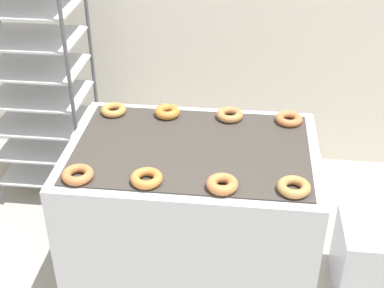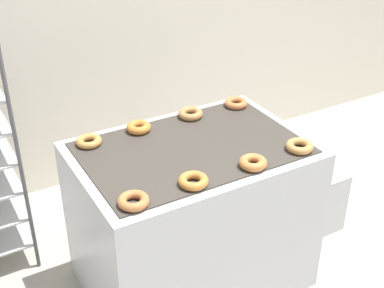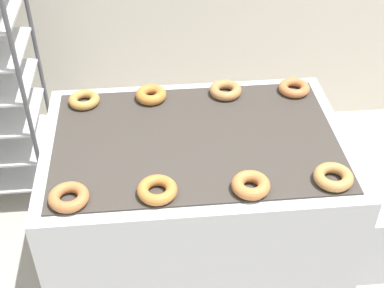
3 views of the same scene
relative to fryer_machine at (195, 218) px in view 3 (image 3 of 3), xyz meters
name	(u,v)px [view 3 (image 3 of 3)]	position (x,y,z in m)	size (l,w,h in m)	color
fryer_machine	(195,218)	(0.00, 0.00, 0.00)	(1.27, 0.87, 0.94)	#B7BABF
glaze_bin	(382,226)	(0.99, 0.08, -0.25)	(0.34, 0.40, 0.44)	#B7BABF
donut_near_left	(69,197)	(-0.49, -0.32, 0.49)	(0.15, 0.15, 0.04)	#AD6939
donut_near_midleft	(157,190)	(-0.17, -0.31, 0.49)	(0.15, 0.15, 0.04)	#B67232
donut_near_midright	(251,185)	(0.17, -0.32, 0.50)	(0.14, 0.14, 0.05)	#B7703B
donut_near_right	(333,177)	(0.49, -0.31, 0.49)	(0.15, 0.15, 0.04)	#AB7A43
donut_far_left	(84,100)	(-0.47, 0.30, 0.49)	(0.14, 0.14, 0.04)	#B27E3E
donut_far_midleft	(151,95)	(-0.17, 0.31, 0.50)	(0.14, 0.14, 0.05)	#B6712F
donut_far_midright	(226,90)	(0.17, 0.32, 0.49)	(0.15, 0.15, 0.04)	#A77342
donut_far_right	(294,88)	(0.49, 0.31, 0.49)	(0.14, 0.14, 0.04)	#B96A3B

